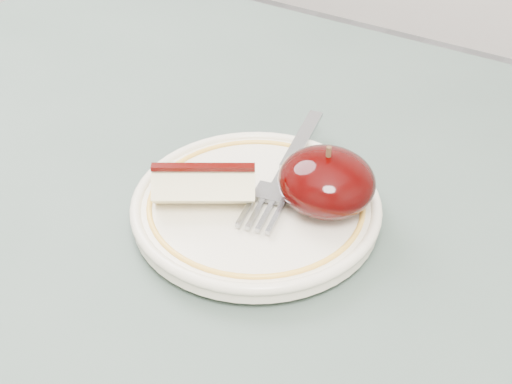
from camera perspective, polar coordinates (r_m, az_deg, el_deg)
The scene contains 5 objects.
table at distance 0.60m, azimuth -8.26°, elevation -11.73°, with size 0.90×0.90×0.75m.
plate at distance 0.55m, azimuth -0.00°, elevation -1.14°, with size 0.19×0.19×0.02m.
apple_half at distance 0.54m, azimuth 5.66°, elevation 0.85°, with size 0.07×0.07×0.05m.
apple_wedge at distance 0.54m, azimuth -4.17°, elevation 0.47°, with size 0.08×0.07×0.04m.
fork at distance 0.58m, azimuth 2.40°, elevation 1.89°, with size 0.05×0.17×0.00m.
Camera 1 is at (0.27, -0.28, 1.11)m, focal length 50.00 mm.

